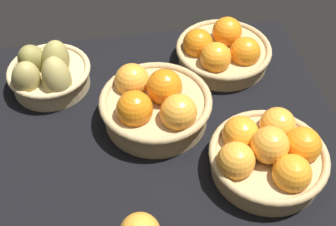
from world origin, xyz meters
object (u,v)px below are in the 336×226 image
basket_far_left_pears (47,73)px  basket_near_right (268,155)px  basket_center (155,104)px  basket_far_right (223,51)px

basket_far_left_pears → basket_near_right: basket_far_left_pears is taller
basket_center → basket_near_right: 27.00cm
basket_center → basket_far_right: (19.91, 16.84, -0.98)cm
basket_far_left_pears → basket_far_right: bearing=2.5°
basket_near_right → basket_far_right: (-0.57, 34.44, -0.71)cm
basket_center → basket_far_right: basket_center is taller
basket_near_right → basket_far_left_pears: bearing=143.7°
basket_far_right → basket_center: bearing=-139.8°
basket_far_left_pears → basket_near_right: size_ratio=0.86×
basket_center → basket_near_right: size_ratio=1.04×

